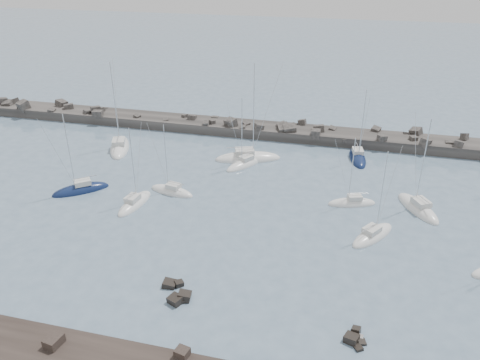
# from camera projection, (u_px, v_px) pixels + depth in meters

# --- Properties ---
(ground) EXTENTS (400.00, 400.00, 0.00)m
(ground) POSITION_uv_depth(u_px,v_px,m) (229.00, 251.00, 54.95)
(ground) COLOR slate
(ground) RESTS_ON ground
(rock_cluster_near) EXTENTS (3.87, 3.98, 1.55)m
(rock_cluster_near) POSITION_uv_depth(u_px,v_px,m) (177.00, 294.00, 47.94)
(rock_cluster_near) COLOR black
(rock_cluster_near) RESTS_ON ground
(rock_cluster_far) EXTENTS (2.19, 2.90, 1.14)m
(rock_cluster_far) POSITION_uv_depth(u_px,v_px,m) (355.00, 338.00, 42.44)
(rock_cluster_far) COLOR black
(rock_cluster_far) RESTS_ON ground
(breakwater) EXTENTS (115.00, 7.41, 5.08)m
(breakwater) POSITION_uv_depth(u_px,v_px,m) (244.00, 131.00, 89.33)
(breakwater) COLOR #302D2B
(breakwater) RESTS_ON ground
(sailboat_1) EXTENTS (6.87, 10.74, 16.27)m
(sailboat_1) POSITION_uv_depth(u_px,v_px,m) (120.00, 148.00, 82.46)
(sailboat_1) COLOR silver
(sailboat_1) RESTS_ON ground
(sailboat_2) EXTENTS (7.79, 7.13, 12.95)m
(sailboat_2) POSITION_uv_depth(u_px,v_px,m) (81.00, 190.00, 68.19)
(sailboat_2) COLOR #101D42
(sailboat_2) RESTS_ON ground
(sailboat_3) EXTENTS (3.22, 7.77, 12.02)m
(sailboat_3) POSITION_uv_depth(u_px,v_px,m) (135.00, 204.00, 64.63)
(sailboat_3) COLOR silver
(sailboat_3) RESTS_ON ground
(sailboat_4) EXTENTS (11.54, 6.86, 17.28)m
(sailboat_4) POSITION_uv_depth(u_px,v_px,m) (248.00, 159.00, 78.28)
(sailboat_4) COLOR silver
(sailboat_4) RESTS_ON ground
(sailboat_5) EXTENTS (7.32, 3.60, 11.22)m
(sailboat_5) POSITION_uv_depth(u_px,v_px,m) (172.00, 192.00, 67.82)
(sailboat_5) COLOR silver
(sailboat_5) RESTS_ON ground
(sailboat_6) EXTENTS (6.09, 7.87, 12.32)m
(sailboat_6) POSITION_uv_depth(u_px,v_px,m) (245.00, 164.00, 76.26)
(sailboat_6) COLOR silver
(sailboat_6) RESTS_ON ground
(sailboat_7) EXTENTS (6.30, 7.70, 12.19)m
(sailboat_7) POSITION_uv_depth(u_px,v_px,m) (372.00, 236.00, 57.52)
(sailboat_7) COLOR silver
(sailboat_7) RESTS_ON ground
(sailboat_8) EXTENTS (3.94, 8.57, 13.09)m
(sailboat_8) POSITION_uv_depth(u_px,v_px,m) (357.00, 158.00, 78.53)
(sailboat_8) COLOR #101D42
(sailboat_8) RESTS_ON ground
(sailboat_9) EXTENTS (7.00, 3.97, 10.69)m
(sailboat_9) POSITION_uv_depth(u_px,v_px,m) (352.00, 203.00, 64.74)
(sailboat_9) COLOR silver
(sailboat_9) RESTS_ON ground
(sailboat_10) EXTENTS (6.56, 8.87, 13.76)m
(sailboat_10) POSITION_uv_depth(u_px,v_px,m) (418.00, 209.00, 63.44)
(sailboat_10) COLOR silver
(sailboat_10) RESTS_ON ground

